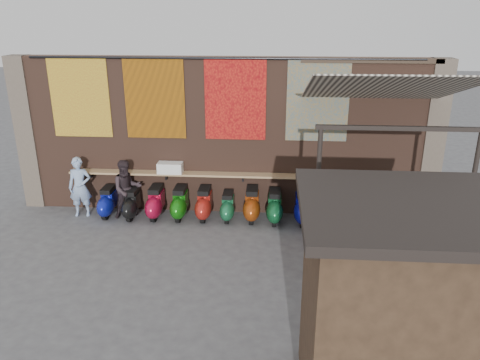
{
  "coord_description": "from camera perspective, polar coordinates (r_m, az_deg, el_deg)",
  "views": [
    {
      "loc": [
        1.24,
        -8.88,
        5.04
      ],
      "look_at": [
        0.51,
        1.2,
        1.37
      ],
      "focal_mm": 35.0,
      "sensor_mm": 36.0,
      "label": 1
    }
  ],
  "objects": [
    {
      "name": "ground",
      "position": [
        10.29,
        -3.36,
        -9.44
      ],
      "size": [
        70.0,
        70.0,
        0.0
      ],
      "primitive_type": "plane",
      "color": "#474749",
      "rests_on": "ground"
    },
    {
      "name": "brick_wall",
      "position": [
        12.04,
        -1.91,
        5.29
      ],
      "size": [
        10.0,
        0.4,
        4.0
      ],
      "primitive_type": "cube",
      "color": "brown",
      "rests_on": "ground"
    },
    {
      "name": "pier_left",
      "position": [
        13.6,
        -24.36,
        5.23
      ],
      "size": [
        0.5,
        0.5,
        4.0
      ],
      "primitive_type": "cube",
      "color": "#4C4238",
      "rests_on": "ground"
    },
    {
      "name": "pier_right",
      "position": [
        12.61,
        22.38,
        4.46
      ],
      "size": [
        0.5,
        0.5,
        4.0
      ],
      "primitive_type": "cube",
      "color": "#4C4238",
      "rests_on": "ground"
    },
    {
      "name": "eating_counter",
      "position": [
        11.95,
        -2.04,
        0.66
      ],
      "size": [
        8.0,
        0.32,
        0.05
      ],
      "primitive_type": "cube",
      "color": "#9E7A51",
      "rests_on": "brick_wall"
    },
    {
      "name": "shelf_box",
      "position": [
        12.09,
        -8.51,
        1.48
      ],
      "size": [
        0.63,
        0.31,
        0.27
      ],
      "primitive_type": "cube",
      "color": "white",
      "rests_on": "eating_counter"
    },
    {
      "name": "tapestry_redgold",
      "position": [
        12.52,
        -18.93,
        9.49
      ],
      "size": [
        1.5,
        0.02,
        2.0
      ],
      "primitive_type": "cube",
      "color": "#903715",
      "rests_on": "brick_wall"
    },
    {
      "name": "tapestry_sun",
      "position": [
        11.91,
        -10.35,
        9.75
      ],
      "size": [
        1.5,
        0.02,
        2.0
      ],
      "primitive_type": "cube",
      "color": "orange",
      "rests_on": "brick_wall"
    },
    {
      "name": "tapestry_orange",
      "position": [
        11.58,
        -0.58,
        9.78
      ],
      "size": [
        1.5,
        0.02,
        2.0
      ],
      "primitive_type": "cube",
      "color": "red",
      "rests_on": "brick_wall"
    },
    {
      "name": "tapestry_multi",
      "position": [
        11.59,
        9.46,
        9.53
      ],
      "size": [
        1.5,
        0.02,
        2.0
      ],
      "primitive_type": "cube",
      "color": "#215779",
      "rests_on": "brick_wall"
    },
    {
      "name": "hang_rail",
      "position": [
        11.47,
        -2.15,
        14.61
      ],
      "size": [
        9.5,
        0.06,
        0.06
      ],
      "primitive_type": "cylinder",
      "rotation": [
        0.0,
        1.57,
        0.0
      ],
      "color": "black",
      "rests_on": "brick_wall"
    },
    {
      "name": "scooter_stool_0",
      "position": [
        12.59,
        -15.78,
        -2.58
      ],
      "size": [
        0.36,
        0.8,
        0.76
      ],
      "primitive_type": null,
      "color": "#0E178E",
      "rests_on": "ground"
    },
    {
      "name": "scooter_stool_1",
      "position": [
        12.33,
        -13.05,
        -2.85
      ],
      "size": [
        0.36,
        0.79,
        0.75
      ],
      "primitive_type": null,
      "color": "black",
      "rests_on": "ground"
    },
    {
      "name": "scooter_stool_2",
      "position": [
        12.2,
        -10.23,
        -2.72
      ],
      "size": [
        0.39,
        0.86,
        0.81
      ],
      "primitive_type": null,
      "color": "#A50C2E",
      "rests_on": "ground"
    },
    {
      "name": "scooter_stool_3",
      "position": [
        12.08,
        -7.33,
        -2.82
      ],
      "size": [
        0.38,
        0.85,
        0.81
      ],
      "primitive_type": null,
      "color": "#11630E",
      "rests_on": "ground"
    },
    {
      "name": "scooter_stool_4",
      "position": [
        11.98,
        -4.38,
        -2.91
      ],
      "size": [
        0.38,
        0.85,
        0.8
      ],
      "primitive_type": null,
      "color": "#AB1F16",
      "rests_on": "ground"
    },
    {
      "name": "scooter_stool_5",
      "position": [
        11.9,
        -1.5,
        -3.26
      ],
      "size": [
        0.34,
        0.75,
        0.71
      ],
      "primitive_type": null,
      "color": "#186339",
      "rests_on": "ground"
    },
    {
      "name": "scooter_stool_6",
      "position": [
        11.86,
        1.47,
        -3.01
      ],
      "size": [
        0.4,
        0.88,
        0.83
      ],
      "primitive_type": null,
      "color": "#8E360C",
      "rests_on": "ground"
    },
    {
      "name": "scooter_stool_7",
      "position": [
        11.78,
        4.25,
        -3.28
      ],
      "size": [
        0.39,
        0.86,
        0.82
      ],
      "primitive_type": null,
      "color": "#0F4E27",
      "rests_on": "ground"
    },
    {
      "name": "scooter_stool_8",
      "position": [
        11.81,
        7.6,
        -3.27
      ],
      "size": [
        0.4,
        0.89,
        0.85
      ],
      "primitive_type": null,
      "color": "#0C0E86",
      "rests_on": "ground"
    },
    {
      "name": "scooter_stool_9",
      "position": [
        11.89,
        10.29,
        -3.35
      ],
      "size": [
        0.39,
        0.86,
        0.82
      ],
      "primitive_type": null,
      "color": "navy",
      "rests_on": "ground"
    },
    {
      "name": "diner_left",
      "position": [
        12.68,
        -18.92,
        -0.81
      ],
      "size": [
        0.62,
        0.46,
        1.57
      ],
      "primitive_type": "imported",
      "rotation": [
        0.0,
        0.0,
        0.15
      ],
      "color": "#8BA4CA",
      "rests_on": "ground"
    },
    {
      "name": "diner_right",
      "position": [
        12.26,
        -13.61,
        -1.07
      ],
      "size": [
        0.93,
        0.87,
        1.53
      ],
      "primitive_type": "imported",
      "rotation": [
        0.0,
        0.0,
        0.5
      ],
      "color": "#2C2227",
      "rests_on": "ground"
    },
    {
      "name": "shopper_navy",
      "position": [
        11.03,
        18.22,
        -3.63
      ],
      "size": [
        1.02,
        0.87,
        1.64
      ],
      "primitive_type": "imported",
      "rotation": [
        0.0,
        0.0,
        3.74
      ],
      "color": "black",
      "rests_on": "ground"
    },
    {
      "name": "shopper_grey",
      "position": [
        10.13,
        15.83,
        -5.38
      ],
      "size": [
        1.25,
        1.09,
        1.68
      ],
      "primitive_type": "imported",
      "rotation": [
        0.0,
        0.0,
        2.62
      ],
      "color": "#5D5C62",
      "rests_on": "ground"
    },
    {
      "name": "shopper_tan",
      "position": [
        10.5,
        11.43,
        -3.9
      ],
      "size": [
        1.0,
        0.85,
        1.74
      ],
      "primitive_type": "imported",
      "rotation": [
        0.0,
        0.0,
        0.41
      ],
      "color": "#7A584E",
      "rests_on": "ground"
    },
    {
      "name": "market_stall",
      "position": [
        6.44,
        20.45,
        -15.55
      ],
      "size": [
        2.65,
        1.99,
        2.87
      ],
      "primitive_type": "cube",
      "rotation": [
        0.0,
        0.0,
        0.0
      ],
      "color": "black",
      "rests_on": "ground"
    },
    {
      "name": "stall_roof",
      "position": [
        5.74,
        22.23,
        -3.21
      ],
      "size": [
        2.97,
        2.29,
        0.12
      ],
      "primitive_type": "cube",
      "rotation": [
        0.0,
        0.0,
        0.0
      ],
      "color": "black",
      "rests_on": "market_stall"
    },
    {
      "name": "stall_sign",
      "position": [
        6.97,
        18.89,
        -6.36
      ],
      "size": [
        1.2,
        0.04,
        0.5
      ],
      "primitive_type": "cube",
      "rotation": [
        0.0,
        0.0,
        0.0
      ],
      "color": "gold",
      "rests_on": "market_stall"
    },
    {
      "name": "stall_shelf",
      "position": [
        7.47,
        17.99,
        -13.5
      ],
      "size": [
        2.2,
        0.1,
        0.06
      ],
      "primitive_type": "cube",
      "rotation": [
        0.0,
        0.0,
        0.0
      ],
      "color": "#473321",
      "rests_on": "market_stall"
    },
    {
      "name": "awning_canvas",
      "position": [
        10.15,
        17.26,
        10.61
      ],
      "size": [
        3.2,
        3.28,
        0.97
      ],
      "primitive_type": "cube",
      "rotation": [
        -0.28,
        0.0,
        0.0
      ],
      "color": "beige",
      "rests_on": "brick_wall"
    },
    {
      "name": "awning_ledger",
      "position": [
        11.65,
        15.79,
        13.84
      ],
      "size": [
        3.3,
        0.08,
        0.12
      ],
      "primitive_type": "cube",
      "color": "#33261C",
      "rests_on": "brick_wall"
    },
    {
      "name": "awning_header",
      "position": [
        8.81,
        19.0,
        5.98
      ],
      "size": [
        3.0,
        0.08,
        0.08
      ],
      "primitive_type": "cube",
      "color": "black",
      "rests_on": "awning_post_left"
    },
    {
      "name": "awning_post_left",
      "position": [
        9.03,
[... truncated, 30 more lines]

